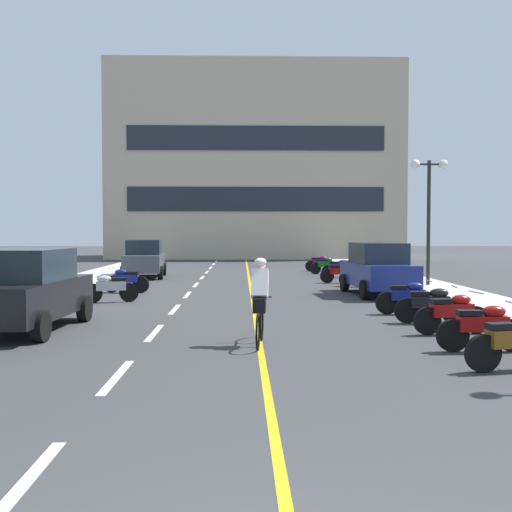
{
  "coord_description": "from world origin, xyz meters",
  "views": [
    {
      "loc": [
        -0.1,
        -3.18,
        2.2
      ],
      "look_at": [
        0.37,
        16.37,
        1.42
      ],
      "focal_mm": 42.57,
      "sensor_mm": 36.0,
      "label": 1
    }
  ],
  "objects": [
    {
      "name": "motorcycle_10",
      "position": [
        4.6,
        25.86,
        0.47
      ],
      "size": [
        1.7,
        0.6,
        0.92
      ],
      "color": "black",
      "rests_on": "ground"
    },
    {
      "name": "lane_dash_2",
      "position": [
        -2.0,
        10.0,
        0.0
      ],
      "size": [
        0.14,
        2.2,
        0.01
      ],
      "primitive_type": "cube",
      "color": "silver",
      "rests_on": "ground"
    },
    {
      "name": "street_lamp_mid",
      "position": [
        7.24,
        20.47,
        3.73
      ],
      "size": [
        1.46,
        0.36,
        4.91
      ],
      "color": "black",
      "rests_on": "curb_right"
    },
    {
      "name": "parked_car_near",
      "position": [
        -4.88,
        10.36,
        0.92
      ],
      "size": [
        2.1,
        4.28,
        1.82
      ],
      "color": "black",
      "rests_on": "ground"
    },
    {
      "name": "lane_dash_0",
      "position": [
        -2.0,
        2.0,
        0.0
      ],
      "size": [
        0.14,
        2.2,
        0.01
      ],
      "primitive_type": "cube",
      "color": "silver",
      "rests_on": "ground"
    },
    {
      "name": "lane_dash_9",
      "position": [
        -2.0,
        38.0,
        0.0
      ],
      "size": [
        0.14,
        2.2,
        0.01
      ],
      "primitive_type": "cube",
      "color": "silver",
      "rests_on": "ground"
    },
    {
      "name": "curb_right",
      "position": [
        7.2,
        24.0,
        0.06
      ],
      "size": [
        2.4,
        72.0,
        0.12
      ],
      "primitive_type": "cube",
      "color": "#B7B2A8",
      "rests_on": "ground"
    },
    {
      "name": "motorcycle_11",
      "position": [
        4.29,
        28.48,
        0.47
      ],
      "size": [
        1.64,
        0.8,
        0.92
      ],
      "color": "black",
      "rests_on": "ground"
    },
    {
      "name": "centre_line_yellow",
      "position": [
        0.25,
        24.0,
        0.0
      ],
      "size": [
        0.12,
        66.0,
        0.01
      ],
      "primitive_type": "cube",
      "color": "gold",
      "rests_on": "ground"
    },
    {
      "name": "curb_left",
      "position": [
        -7.2,
        24.0,
        0.06
      ],
      "size": [
        2.4,
        72.0,
        0.12
      ],
      "primitive_type": "cube",
      "color": "#B7B2A8",
      "rests_on": "ground"
    },
    {
      "name": "lane_dash_6",
      "position": [
        -2.0,
        26.0,
        0.0
      ],
      "size": [
        0.14,
        2.2,
        0.01
      ],
      "primitive_type": "cube",
      "color": "silver",
      "rests_on": "ground"
    },
    {
      "name": "motorcycle_9",
      "position": [
        4.13,
        22.76,
        0.47
      ],
      "size": [
        1.7,
        0.6,
        0.92
      ],
      "color": "black",
      "rests_on": "ground"
    },
    {
      "name": "lane_dash_3",
      "position": [
        -2.0,
        14.0,
        0.0
      ],
      "size": [
        0.14,
        2.2,
        0.01
      ],
      "primitive_type": "cube",
      "color": "silver",
      "rests_on": "ground"
    },
    {
      "name": "motorcycle_5",
      "position": [
        4.34,
        12.82,
        0.47
      ],
      "size": [
        1.7,
        0.6,
        0.92
      ],
      "color": "black",
      "rests_on": "ground"
    },
    {
      "name": "lane_dash_4",
      "position": [
        -2.0,
        18.0,
        0.0
      ],
      "size": [
        0.14,
        2.2,
        0.01
      ],
      "primitive_type": "cube",
      "color": "silver",
      "rests_on": "ground"
    },
    {
      "name": "lane_dash_11",
      "position": [
        -2.0,
        46.0,
        0.0
      ],
      "size": [
        0.14,
        2.2,
        0.01
      ],
      "primitive_type": "cube",
      "color": "silver",
      "rests_on": "ground"
    },
    {
      "name": "motorcycle_8",
      "position": [
        4.67,
        20.97,
        0.47
      ],
      "size": [
        1.66,
        0.73,
        0.92
      ],
      "color": "black",
      "rests_on": "ground"
    },
    {
      "name": "cyclist_rider",
      "position": [
        0.25,
        8.55,
        0.89
      ],
      "size": [
        0.43,
        1.77,
        1.71
      ],
      "color": "black",
      "rests_on": "ground"
    },
    {
      "name": "motorcycle_7",
      "position": [
        -4.29,
        18.78,
        0.47
      ],
      "size": [
        1.7,
        0.6,
        0.92
      ],
      "color": "black",
      "rests_on": "ground"
    },
    {
      "name": "lane_dash_1",
      "position": [
        -2.0,
        6.0,
        0.0
      ],
      "size": [
        0.14,
        2.2,
        0.01
      ],
      "primitive_type": "cube",
      "color": "silver",
      "rests_on": "ground"
    },
    {
      "name": "parked_car_far",
      "position": [
        -4.79,
        26.16,
        0.92
      ],
      "size": [
        2.16,
        4.31,
        1.82
      ],
      "color": "black",
      "rests_on": "ground"
    },
    {
      "name": "lane_dash_7",
      "position": [
        -2.0,
        30.0,
        0.0
      ],
      "size": [
        0.14,
        2.2,
        0.01
      ],
      "primitive_type": "cube",
      "color": "silver",
      "rests_on": "ground"
    },
    {
      "name": "lane_dash_8",
      "position": [
        -2.0,
        34.0,
        0.0
      ],
      "size": [
        0.14,
        2.2,
        0.01
      ],
      "primitive_type": "cube",
      "color": "silver",
      "rests_on": "ground"
    },
    {
      "name": "lane_dash_5",
      "position": [
        -2.0,
        22.0,
        0.0
      ],
      "size": [
        0.14,
        2.2,
        0.01
      ],
      "primitive_type": "cube",
      "color": "silver",
      "rests_on": "ground"
    },
    {
      "name": "motorcycle_4",
      "position": [
        4.43,
        11.17,
        0.47
      ],
      "size": [
        1.7,
        0.6,
        0.92
      ],
      "color": "black",
      "rests_on": "ground"
    },
    {
      "name": "motorcycle_12",
      "position": [
        4.29,
        30.5,
        0.47
      ],
      "size": [
        1.68,
        0.65,
        0.92
      ],
      "color": "black",
      "rests_on": "ground"
    },
    {
      "name": "motorcycle_2",
      "position": [
        4.33,
        7.75,
        0.47
      ],
      "size": [
        1.7,
        0.6,
        0.92
      ],
      "color": "black",
      "rests_on": "ground"
    },
    {
      "name": "motorcycle_6",
      "position": [
        -4.18,
        15.73,
        0.47
      ],
      "size": [
        1.67,
        0.7,
        0.92
      ],
      "color": "black",
      "rests_on": "ground"
    },
    {
      "name": "lane_dash_10",
      "position": [
        -2.0,
        42.0,
        0.0
      ],
      "size": [
        0.14,
        2.2,
        0.01
      ],
      "primitive_type": "cube",
      "color": "silver",
      "rests_on": "ground"
    },
    {
      "name": "office_building",
      "position": [
        1.05,
        49.94,
        8.01
      ],
      "size": [
        24.21,
        10.0,
        16.03
      ],
      "color": "#BCAD93",
      "rests_on": "ground"
    },
    {
      "name": "parked_car_mid",
      "position": [
        4.65,
        17.77,
        0.92
      ],
      "size": [
        2.14,
        4.3,
        1.82
      ],
      "color": "black",
      "rests_on": "ground"
    },
    {
      "name": "motorcycle_3",
      "position": [
        4.42,
        9.64,
        0.47
      ],
      "size": [
        1.7,
        0.6,
        0.92
      ],
      "color": "black",
      "rests_on": "ground"
    },
    {
      "name": "ground_plane",
      "position": [
        0.0,
        21.0,
        0.0
      ],
      "size": [
        140.0,
        140.0,
        0.0
      ],
      "primitive_type": "plane",
      "color": "#38383A"
    }
  ]
}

